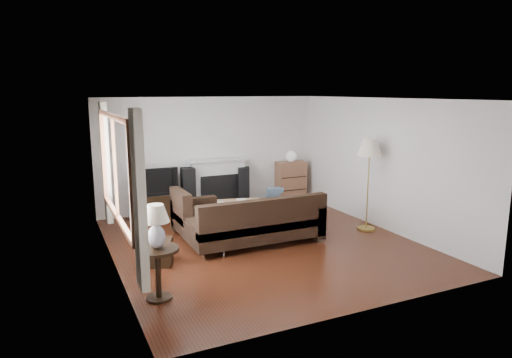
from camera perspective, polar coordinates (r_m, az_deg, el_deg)
name	(u,v)px	position (r m, az deg, el deg)	size (l,w,h in m)	color
room	(263,173)	(7.74, 0.93, 0.70)	(5.10, 5.60, 2.54)	#471E0F
window	(115,168)	(6.81, -17.22, 1.33)	(0.12, 2.74, 1.54)	brown
curtain_near	(139,201)	(5.37, -14.37, -2.66)	(0.10, 0.35, 2.10)	silver
curtain_far	(106,163)	(8.33, -18.25, 1.92)	(0.10, 0.35, 2.10)	silver
fireplace	(219,183)	(10.32, -4.70, -0.54)	(1.40, 0.26, 1.15)	white
tv_stand	(154,206)	(9.86, -12.67, -3.32)	(0.96, 0.43, 0.48)	black
television	(153,181)	(9.74, -12.81, -0.29)	(1.01, 0.13, 0.58)	black
speaker_left	(188,190)	(10.02, -8.45, -1.43)	(0.28, 0.33, 0.99)	black
speaker_right	(244,187)	(10.45, -1.54, -1.01)	(0.25, 0.31, 0.92)	black
bookshelf	(291,182)	(10.98, 4.37, -0.32)	(0.70, 0.33, 0.97)	brown
globe_lamp	(291,156)	(10.88, 4.42, 2.84)	(0.25, 0.25, 0.25)	white
sectional_sofa	(256,221)	(7.93, -0.04, -5.30)	(2.53, 1.85, 0.82)	black
coffee_table	(233,213)	(9.10, -2.95, -4.32)	(1.18, 0.64, 0.46)	#A6794F
footstool	(157,252)	(7.28, -12.25, -8.89)	(0.45, 0.45, 0.38)	black
floor_lamp	(368,185)	(8.90, 13.83, -0.68)	(0.45, 0.45, 1.76)	#AD943C
side_table	(158,274)	(6.06, -12.13, -11.49)	(0.55, 0.55, 0.69)	black
table_lamp	(156,227)	(5.85, -12.38, -5.86)	(0.34, 0.34, 0.56)	silver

